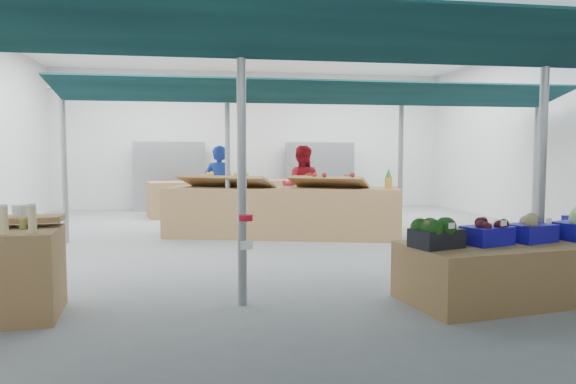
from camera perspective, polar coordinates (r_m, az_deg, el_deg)
name	(u,v)px	position (r m, az deg, el deg)	size (l,w,h in m)	color
floor	(283,242)	(9.71, -0.62, -5.53)	(13.00, 13.00, 0.00)	slate
hall	(273,107)	(11.05, -1.68, 9.39)	(13.00, 13.00, 13.00)	silver
pole_grid	(346,143)	(8.01, 6.48, 5.43)	(10.00, 4.60, 3.00)	gray
awnings	(347,80)	(8.09, 6.54, 12.30)	(9.50, 7.08, 0.30)	black
back_shelving_left	(170,177)	(15.54, -12.93, 1.66)	(2.00, 0.50, 2.00)	#B23F33
back_shelving_right	(320,176)	(15.85, 3.53, 1.79)	(2.00, 0.50, 2.00)	#B23F33
veg_counter	(542,268)	(6.63, 26.43, -7.62)	(3.30, 1.10, 0.64)	olive
fruit_counter	(281,212)	(10.21, -0.73, -2.27)	(4.60, 1.10, 0.99)	olive
far_counter	(245,197)	(14.27, -4.77, -0.59)	(5.21, 1.04, 0.94)	olive
vendor_left	(220,188)	(11.18, -7.62, 0.44)	(0.67, 0.44, 1.84)	navy
vendor_right	(301,187)	(11.35, 1.51, 0.53)	(0.89, 0.70, 1.84)	#B11523
crate_broccoli	(436,233)	(5.66, 16.16, -4.36)	(0.58, 0.49, 0.35)	black
crate_beets	(487,232)	(6.04, 21.23, -4.20)	(0.58, 0.49, 0.29)	#140E99
crate_celeriac	(531,229)	(6.43, 25.38, -3.73)	(0.58, 0.49, 0.31)	#140E99
crate_cabbage	(575,225)	(6.88, 29.31, -3.26)	(0.58, 0.49, 0.35)	#140E99
sparrow	(430,226)	(5.47, 15.54, -3.69)	(0.12, 0.09, 0.11)	brown
pole_ribbon	(246,220)	(4.25, -4.71, -3.16)	(0.12, 0.12, 0.28)	#AF0B1D
apple_heap_yellow	(226,179)	(10.24, -6.91, 1.42)	(2.00, 1.54, 0.27)	#997247
apple_heap_red	(328,180)	(9.98, 4.51, 1.37)	(1.65, 1.35, 0.27)	#997247
pineapple	(388,179)	(10.01, 11.10, 1.41)	(0.14, 0.14, 0.39)	#8C6019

